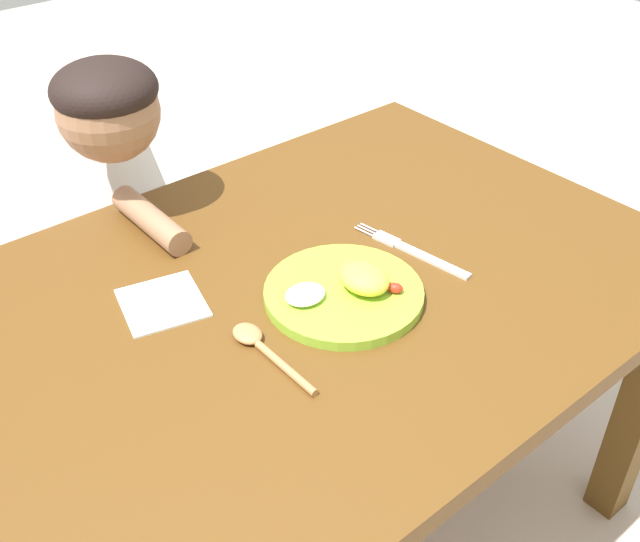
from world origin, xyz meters
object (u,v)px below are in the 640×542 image
plate (346,291)px  spoon (260,345)px  fork (414,252)px  person (111,243)px

plate → spoon: size_ratio=1.39×
plate → fork: (0.17, 0.02, -0.01)m
fork → person: person is taller
fork → spoon: spoon is taller
person → spoon: bearing=86.5°
fork → plate: bearing=87.6°
person → fork: bearing=119.1°
fork → spoon: size_ratio=1.29×
plate → spoon: plate is taller
plate → fork: 0.17m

